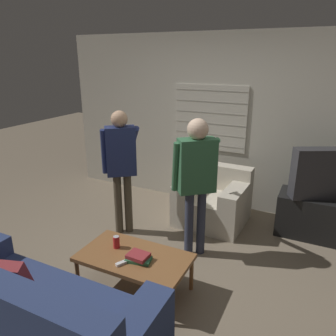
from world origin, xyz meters
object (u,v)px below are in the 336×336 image
(tv, at_px, (327,173))
(spare_remote, at_px, (122,263))
(person_right_standing, at_px, (196,172))
(book_stack, at_px, (138,257))
(couch_blue, at_px, (31,320))
(soda_can, at_px, (116,242))
(person_left_standing, at_px, (121,159))
(armchair_beige, at_px, (213,201))
(coffee_table, at_px, (134,259))

(tv, bearing_deg, spare_remote, 25.21)
(person_right_standing, height_order, book_stack, person_right_standing)
(book_stack, bearing_deg, spare_remote, -133.97)
(couch_blue, distance_m, book_stack, 1.01)
(couch_blue, distance_m, soda_can, 1.03)
(person_left_standing, distance_m, spare_remote, 1.45)
(person_left_standing, distance_m, person_right_standing, 1.03)
(book_stack, bearing_deg, person_left_standing, 129.75)
(couch_blue, relative_size, book_stack, 7.68)
(armchair_beige, xyz_separation_m, spare_remote, (-0.24, -1.91, 0.10))
(armchair_beige, xyz_separation_m, tv, (1.35, 0.18, 0.56))
(tv, bearing_deg, armchair_beige, -19.84)
(spare_remote, bearing_deg, book_stack, 73.39)
(couch_blue, distance_m, spare_remote, 0.86)
(couch_blue, relative_size, person_right_standing, 1.22)
(armchair_beige, height_order, person_left_standing, person_left_standing)
(tv, bearing_deg, coffee_table, 23.51)
(armchair_beige, distance_m, person_left_standing, 1.44)
(coffee_table, bearing_deg, couch_blue, -108.50)
(armchair_beige, relative_size, tv, 1.12)
(person_right_standing, xyz_separation_m, book_stack, (-0.20, -0.92, -0.59))
(spare_remote, bearing_deg, armchair_beige, 110.12)
(couch_blue, relative_size, person_left_standing, 1.22)
(armchair_beige, xyz_separation_m, person_right_standing, (0.06, -0.87, 0.71))
(armchair_beige, distance_m, soda_can, 1.76)
(person_left_standing, height_order, book_stack, person_left_standing)
(tv, height_order, person_left_standing, person_left_standing)
(coffee_table, relative_size, book_stack, 4.20)
(armchair_beige, bearing_deg, coffee_table, 84.84)
(person_left_standing, bearing_deg, coffee_table, -89.29)
(book_stack, xyz_separation_m, soda_can, (-0.31, 0.10, 0.03))
(book_stack, relative_size, spare_remote, 1.90)
(tv, distance_m, spare_remote, 2.66)
(book_stack, height_order, spare_remote, book_stack)
(person_right_standing, distance_m, book_stack, 1.11)
(armchair_beige, height_order, person_right_standing, person_right_standing)
(armchair_beige, height_order, tv, tv)
(tv, height_order, soda_can, tv)
(book_stack, bearing_deg, soda_can, 162.91)
(person_left_standing, xyz_separation_m, soda_can, (0.51, -0.90, -0.55))
(spare_remote, bearing_deg, soda_can, 162.24)
(couch_blue, bearing_deg, armchair_beige, 78.67)
(armchair_beige, height_order, book_stack, armchair_beige)
(armchair_beige, height_order, spare_remote, armchair_beige)
(tv, height_order, person_right_standing, person_right_standing)
(armchair_beige, xyz_separation_m, book_stack, (-0.14, -1.80, 0.13))
(soda_can, bearing_deg, coffee_table, -11.52)
(book_stack, relative_size, soda_can, 2.02)
(tv, bearing_deg, person_right_standing, 11.92)
(person_left_standing, bearing_deg, book_stack, -87.90)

